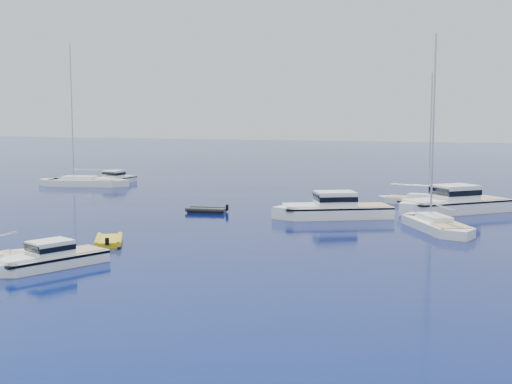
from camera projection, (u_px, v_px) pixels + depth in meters
ground at (80, 302)px, 30.04m from camera, size 400.00×400.00×0.00m
motor_cruiser_near at (49, 267)px, 36.83m from camera, size 4.81×7.55×1.90m
motor_cruiser_centre at (332, 218)px, 54.99m from camera, size 10.79×7.93×2.77m
motor_cruiser_distant at (452, 212)px, 58.03m from camera, size 10.74×10.69×3.05m
motor_cruiser_horizon at (113, 184)px, 82.86m from camera, size 2.47×8.02×2.10m
sailboat_mid_r at (436, 230)px, 49.02m from camera, size 7.35×10.01×14.81m
sailboat_centre at (419, 204)px, 63.60m from camera, size 8.92×3.41×12.78m
sailboat_far_l at (84, 186)px, 80.30m from camera, size 12.24×5.77×17.42m
tender_yellow at (109, 244)px, 43.67m from camera, size 3.74×4.33×0.95m
tender_grey_far at (207, 213)px, 57.97m from camera, size 3.88×2.52×0.95m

